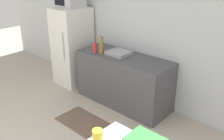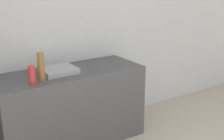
# 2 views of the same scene
# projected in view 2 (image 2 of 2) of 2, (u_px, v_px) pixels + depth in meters

# --- Properties ---
(wall_back) EXTENTS (8.00, 0.06, 2.60)m
(wall_back) POSITION_uv_depth(u_px,v_px,m) (49.00, 30.00, 3.62)
(wall_back) COLOR silver
(wall_back) RESTS_ON ground_plane
(counter) EXTENTS (1.68, 0.65, 0.88)m
(counter) POSITION_uv_depth(u_px,v_px,m) (70.00, 107.00, 3.61)
(counter) COLOR #4C4C51
(counter) RESTS_ON ground_plane
(sink_basin) EXTENTS (0.37, 0.33, 0.06)m
(sink_basin) POSITION_uv_depth(u_px,v_px,m) (58.00, 70.00, 3.41)
(sink_basin) COLOR #9EA3A8
(sink_basin) RESTS_ON counter
(bottle_tall) EXTENTS (0.07, 0.07, 0.30)m
(bottle_tall) POSITION_uv_depth(u_px,v_px,m) (41.00, 67.00, 3.12)
(bottle_tall) COLOR olive
(bottle_tall) RESTS_ON counter
(bottle_short) EXTENTS (0.07, 0.07, 0.19)m
(bottle_short) POSITION_uv_depth(u_px,v_px,m) (32.00, 75.00, 3.04)
(bottle_short) COLOR red
(bottle_short) RESTS_ON counter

